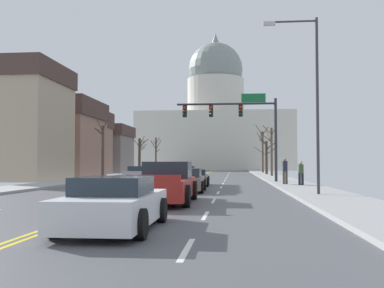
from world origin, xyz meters
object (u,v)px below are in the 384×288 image
sedan_oncoming_02 (189,171)px  pickup_truck_near_02 (166,184)px  sedan_near_00 (194,178)px  sedan_near_03 (115,205)px  signal_gantry (240,118)px  sedan_oncoming_01 (154,172)px  street_lamp_right (310,89)px  sedan_near_01 (187,181)px  pedestrian_00 (301,172)px  pedestrian_01 (285,169)px  sedan_oncoming_00 (137,173)px

sedan_oncoming_02 → pickup_truck_near_02: bearing=-85.3°
sedan_near_00 → sedan_near_03: (0.00, -20.48, 0.04)m
sedan_near_03 → sedan_oncoming_02: sedan_near_03 is taller
signal_gantry → sedan_oncoming_01: bearing=121.6°
street_lamp_right → sedan_near_01: street_lamp_right is taller
sedan_near_00 → pedestrian_00: pedestrian_00 is taller
sedan_near_00 → street_lamp_right: bearing=-57.3°
signal_gantry → sedan_oncoming_02: size_ratio=1.72×
sedan_near_01 → pedestrian_01: pedestrian_01 is taller
sedan_oncoming_00 → sedan_oncoming_02: bearing=79.4°
sedan_near_01 → sedan_oncoming_02: bearing=95.7°
signal_gantry → sedan_near_01: signal_gantry is taller
street_lamp_right → signal_gantry: bearing=102.1°
sedan_oncoming_01 → pedestrian_00: (13.66, -21.62, 0.42)m
signal_gantry → street_lamp_right: 14.64m
sedan_near_03 → sedan_oncoming_01: (-6.55, 40.91, 0.00)m
pickup_truck_near_02 → sedan_oncoming_01: pickup_truck_near_02 is taller
sedan_near_03 → sedan_oncoming_00: 33.08m
sedan_near_03 → pedestrian_01: bearing=73.1°
sedan_oncoming_01 → pedestrian_01: pedestrian_01 is taller
signal_gantry → sedan_oncoming_00: signal_gantry is taller
sedan_oncoming_02 → pedestrian_00: (10.50, -30.39, 0.45)m
sedan_oncoming_00 → pedestrian_01: 17.49m
street_lamp_right → pickup_truck_near_02: size_ratio=1.43×
sedan_near_03 → sedan_oncoming_02: size_ratio=0.96×
sedan_near_00 → pedestrian_01: size_ratio=2.66×
sedan_near_03 → pedestrian_01: pedestrian_01 is taller
signal_gantry → sedan_near_03: 25.59m
pedestrian_00 → pickup_truck_near_02: bearing=-120.2°
sedan_near_00 → sedan_oncoming_01: (-6.54, 20.43, 0.04)m
sedan_near_01 → pedestrian_00: pedestrian_00 is taller
sedan_near_03 → sedan_oncoming_01: bearing=99.1°
pedestrian_00 → sedan_near_01: bearing=-142.5°
sedan_near_03 → sedan_oncoming_00: bearing=101.5°
signal_gantry → sedan_oncoming_01: 19.24m
signal_gantry → sedan_oncoming_02: (-6.62, 24.71, -4.58)m
sedan_oncoming_00 → sedan_oncoming_01: (0.07, 8.50, -0.00)m
sedan_near_00 → sedan_near_01: size_ratio=1.04×
sedan_near_03 → sedan_oncoming_00: size_ratio=0.94×
sedan_oncoming_02 → pedestrian_01: 30.68m
signal_gantry → sedan_near_01: (-3.03, -10.98, -4.54)m
pedestrian_00 → sedan_near_03: bearing=-110.3°
sedan_near_00 → sedan_near_01: bearing=-88.1°
pedestrian_01 → sedan_near_00: bearing=-179.3°
sedan_oncoming_01 → sedan_oncoming_00: bearing=-90.4°
pickup_truck_near_02 → pedestrian_01: 14.69m
street_lamp_right → sedan_oncoming_02: size_ratio=1.78×
street_lamp_right → pedestrian_01: bearing=90.4°
street_lamp_right → sedan_oncoming_02: 40.46m
sedan_near_03 → sedan_oncoming_00: sedan_oncoming_00 is taller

